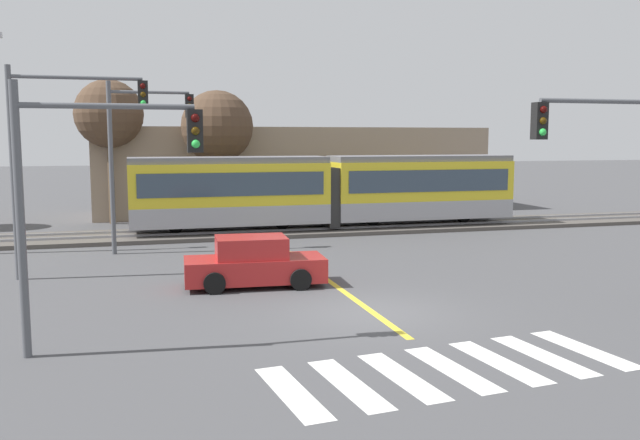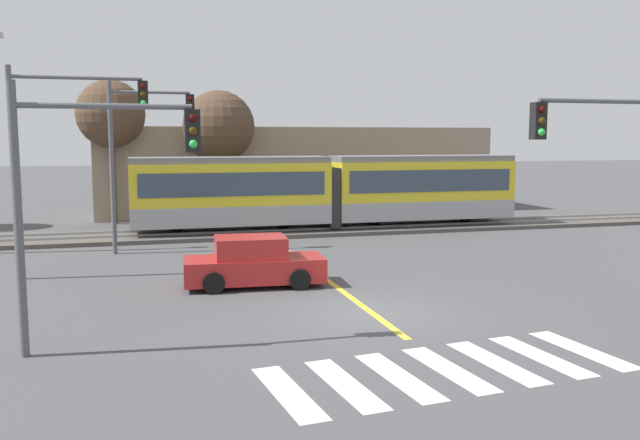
% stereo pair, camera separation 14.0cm
% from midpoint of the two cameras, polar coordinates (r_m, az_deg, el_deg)
% --- Properties ---
extents(ground_plane, '(200.00, 200.00, 0.00)m').
position_cam_midpoint_polar(ground_plane, '(17.64, 4.27, -7.79)').
color(ground_plane, '#474749').
extents(track_bed, '(120.00, 4.00, 0.18)m').
position_cam_midpoint_polar(track_bed, '(31.93, -4.95, -0.99)').
color(track_bed, '#4C4742').
rests_on(track_bed, ground).
extents(rail_near, '(120.00, 0.08, 0.10)m').
position_cam_midpoint_polar(rail_near, '(31.22, -4.71, -0.91)').
color(rail_near, '#939399').
rests_on(rail_near, track_bed).
extents(rail_far, '(120.00, 0.08, 0.10)m').
position_cam_midpoint_polar(rail_far, '(32.62, -5.19, -0.58)').
color(rail_far, '#939399').
rests_on(rail_far, track_bed).
extents(light_rail_tram, '(18.50, 2.64, 3.43)m').
position_cam_midpoint_polar(light_rail_tram, '(32.46, 0.57, 2.64)').
color(light_rail_tram, '#9E9EA3').
rests_on(light_rail_tram, track_bed).
extents(crosswalk_stripe_0, '(0.86, 2.84, 0.01)m').
position_cam_midpoint_polar(crosswalk_stripe_0, '(12.36, -2.70, -14.30)').
color(crosswalk_stripe_0, silver).
rests_on(crosswalk_stripe_0, ground).
extents(crosswalk_stripe_1, '(0.86, 2.84, 0.01)m').
position_cam_midpoint_polar(crosswalk_stripe_1, '(12.74, 2.11, -13.63)').
color(crosswalk_stripe_1, silver).
rests_on(crosswalk_stripe_1, ground).
extents(crosswalk_stripe_2, '(0.86, 2.84, 0.01)m').
position_cam_midpoint_polar(crosswalk_stripe_2, '(13.20, 6.59, -12.93)').
color(crosswalk_stripe_2, silver).
rests_on(crosswalk_stripe_2, ground).
extents(crosswalk_stripe_3, '(0.86, 2.84, 0.01)m').
position_cam_midpoint_polar(crosswalk_stripe_3, '(13.73, 10.73, -12.21)').
color(crosswalk_stripe_3, silver).
rests_on(crosswalk_stripe_3, ground).
extents(crosswalk_stripe_4, '(0.86, 2.84, 0.01)m').
position_cam_midpoint_polar(crosswalk_stripe_4, '(14.33, 14.51, -11.49)').
color(crosswalk_stripe_4, silver).
rests_on(crosswalk_stripe_4, ground).
extents(crosswalk_stripe_5, '(0.86, 2.84, 0.01)m').
position_cam_midpoint_polar(crosswalk_stripe_5, '(14.98, 17.97, -10.79)').
color(crosswalk_stripe_5, silver).
rests_on(crosswalk_stripe_5, ground).
extents(crosswalk_stripe_6, '(0.86, 2.84, 0.01)m').
position_cam_midpoint_polar(crosswalk_stripe_6, '(15.68, 21.11, -10.12)').
color(crosswalk_stripe_6, silver).
rests_on(crosswalk_stripe_6, ground).
extents(lane_centre_line, '(0.20, 15.50, 0.01)m').
position_cam_midpoint_polar(lane_centre_line, '(22.57, -0.33, -4.50)').
color(lane_centre_line, gold).
rests_on(lane_centre_line, ground).
extents(sedan_crossing, '(4.30, 2.11, 1.52)m').
position_cam_midpoint_polar(sedan_crossing, '(20.65, -5.77, -3.65)').
color(sedan_crossing, '#B22323').
rests_on(sedan_crossing, ground).
extents(traffic_light_near_left, '(3.75, 0.38, 5.61)m').
position_cam_midpoint_polar(traffic_light_near_left, '(14.65, -19.28, 3.49)').
color(traffic_light_near_left, '#515459').
rests_on(traffic_light_near_left, ground).
extents(traffic_light_near_right, '(3.75, 0.38, 5.75)m').
position_cam_midpoint_polar(traffic_light_near_right, '(18.79, 23.33, 4.43)').
color(traffic_light_near_right, '#515459').
rests_on(traffic_light_near_right, ground).
extents(traffic_light_mid_left, '(4.25, 0.38, 6.71)m').
position_cam_midpoint_polar(traffic_light_mid_left, '(23.05, -21.36, 6.46)').
color(traffic_light_mid_left, '#515459').
rests_on(traffic_light_mid_left, ground).
extents(traffic_light_far_left, '(3.25, 0.38, 6.62)m').
position_cam_midpoint_polar(traffic_light_far_left, '(27.10, -15.24, 6.37)').
color(traffic_light_far_left, '#515459').
rests_on(traffic_light_far_left, ground).
extents(bare_tree_west, '(3.52, 3.52, 7.47)m').
position_cam_midpoint_polar(bare_tree_west, '(36.91, -17.46, 8.48)').
color(bare_tree_west, brown).
rests_on(bare_tree_west, ground).
extents(bare_tree_east, '(3.84, 3.84, 7.00)m').
position_cam_midpoint_polar(bare_tree_east, '(36.83, -8.76, 7.75)').
color(bare_tree_east, brown).
rests_on(bare_tree_east, ground).
extents(building_backdrop_far, '(23.27, 6.00, 5.09)m').
position_cam_midpoint_polar(building_backdrop_far, '(41.61, -2.41, 4.27)').
color(building_backdrop_far, gray).
rests_on(building_backdrop_far, ground).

